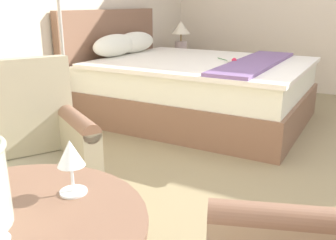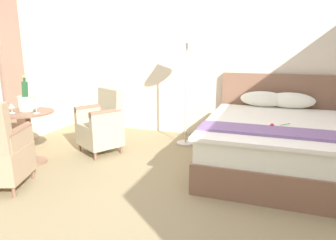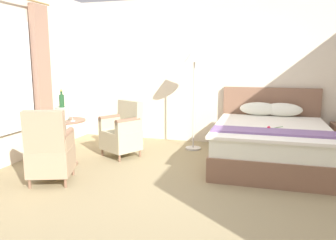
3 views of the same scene
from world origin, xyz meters
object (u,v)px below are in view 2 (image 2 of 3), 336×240
(wine_glass_near_bucket, at_px, (11,106))
(wine_glass_near_edge, at_px, (36,105))
(champagne_bucket, at_px, (26,101))
(side_table_round, at_px, (29,131))
(armchair_by_window, at_px, (102,125))
(bed, at_px, (274,141))
(floor_lamp_brass, at_px, (187,45))

(wine_glass_near_bucket, xyz_separation_m, wine_glass_near_edge, (0.30, 0.09, 0.02))
(champagne_bucket, relative_size, wine_glass_near_bucket, 3.73)
(champagne_bucket, bearing_deg, side_table_round, -50.11)
(champagne_bucket, xyz_separation_m, armchair_by_window, (0.70, 0.65, -0.42))
(bed, distance_m, armchair_by_window, 2.40)
(side_table_round, height_order, champagne_bucket, champagne_bucket)
(bed, height_order, floor_lamp_brass, floor_lamp_brass)
(side_table_round, distance_m, champagne_bucket, 0.39)
(floor_lamp_brass, relative_size, champagne_bucket, 3.94)
(bed, xyz_separation_m, wine_glass_near_edge, (-2.85, -1.01, 0.46))
(bed, distance_m, side_table_round, 3.19)
(armchair_by_window, bearing_deg, bed, 6.28)
(bed, bearing_deg, armchair_by_window, -173.72)
(floor_lamp_brass, bearing_deg, wine_glass_near_edge, -135.38)
(wine_glass_near_edge, bearing_deg, bed, 19.51)
(wine_glass_near_bucket, bearing_deg, armchair_by_window, 47.34)
(side_table_round, bearing_deg, champagne_bucket, 129.89)
(floor_lamp_brass, distance_m, side_table_round, 2.51)
(bed, xyz_separation_m, floor_lamp_brass, (-1.33, 0.49, 1.21))
(bed, bearing_deg, floor_lamp_brass, 159.60)
(bed, distance_m, champagne_bucket, 3.26)
(wine_glass_near_bucket, distance_m, wine_glass_near_edge, 0.32)
(bed, height_order, wine_glass_near_edge, bed)
(floor_lamp_brass, xyz_separation_m, wine_glass_near_bucket, (-1.83, -1.59, -0.76))
(floor_lamp_brass, bearing_deg, side_table_round, -139.43)
(side_table_round, bearing_deg, floor_lamp_brass, 40.57)
(side_table_round, bearing_deg, wine_glass_near_bucket, -133.31)
(bed, relative_size, wine_glass_near_bucket, 17.89)
(side_table_round, distance_m, wine_glass_near_bucket, 0.38)
(wine_glass_near_bucket, bearing_deg, bed, 19.14)
(wine_glass_near_edge, relative_size, armchair_by_window, 0.16)
(floor_lamp_brass, height_order, wine_glass_near_edge, floor_lamp_brass)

